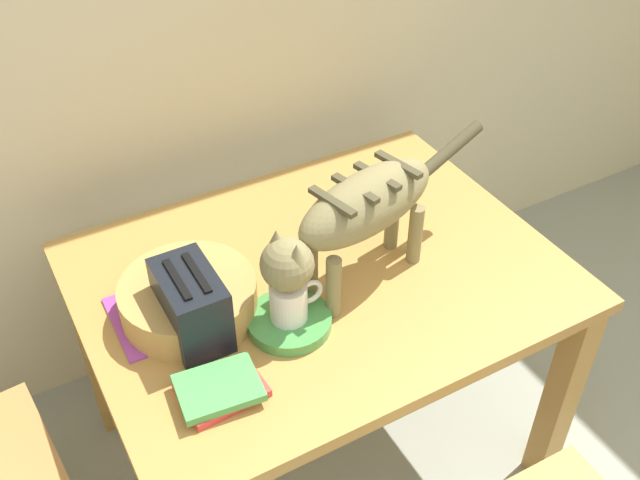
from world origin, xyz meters
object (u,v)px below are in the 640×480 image
book_stack (220,389)px  magazine (175,309)px  wicker_basket (189,298)px  toaster (191,305)px  dining_table (320,297)px  coffee_mug (290,301)px  cat (356,214)px  saucer_bowl (289,321)px

book_stack → magazine: bearing=89.2°
wicker_basket → toaster: (-0.01, -0.06, 0.04)m
dining_table → coffee_mug: (-0.15, -0.13, 0.17)m
book_stack → toaster: toaster is taller
cat → wicker_basket: size_ratio=2.18×
cat → coffee_mug: bearing=90.2°
coffee_mug → magazine: bearing=140.8°
saucer_bowl → magazine: size_ratio=0.68×
cat → wicker_basket: (-0.38, 0.10, -0.17)m
dining_table → cat: bearing=-58.4°
coffee_mug → magazine: 0.29m
wicker_basket → dining_table: bearing=-3.3°
coffee_mug → book_stack: 0.25m
saucer_bowl → cat: bearing=13.8°
saucer_bowl → coffee_mug: size_ratio=1.50×
cat → magazine: bearing=59.3°
coffee_mug → dining_table: bearing=41.1°
dining_table → magazine: bearing=172.8°
cat → toaster: bearing=71.1°
coffee_mug → toaster: bearing=156.8°
coffee_mug → book_stack: coffee_mug is taller
saucer_bowl → wicker_basket: (-0.18, 0.15, 0.03)m
dining_table → book_stack: 0.45m
wicker_basket → saucer_bowl: bearing=-39.3°
saucer_bowl → wicker_basket: 0.24m
cat → magazine: cat is taller
magazine → toaster: toaster is taller
cat → wicker_basket: bearing=61.7°
toaster → cat: bearing=-5.2°
magazine → saucer_bowl: bearing=-38.9°
magazine → wicker_basket: 0.06m
magazine → wicker_basket: size_ratio=0.90×
saucer_bowl → coffee_mug: (0.00, -0.00, 0.06)m
wicker_basket → toaster: bearing=-102.3°
magazine → wicker_basket: (0.03, -0.03, 0.04)m
saucer_bowl → toaster: 0.23m
cat → toaster: 0.42m
cat → toaster: size_ratio=3.45×
magazine → dining_table: bearing=-6.4°
magazine → book_stack: book_stack is taller
saucer_bowl → magazine: bearing=140.4°
cat → dining_table: bearing=17.9°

